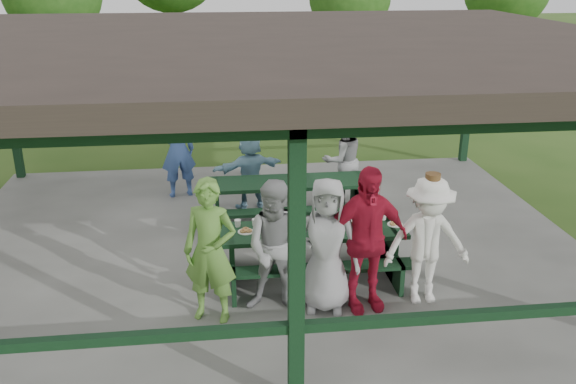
{
  "coord_description": "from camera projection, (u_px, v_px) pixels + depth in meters",
  "views": [
    {
      "loc": [
        -0.67,
        -8.8,
        4.3
      ],
      "look_at": [
        0.34,
        -0.3,
        1.07
      ],
      "focal_mm": 38.0,
      "sensor_mm": 36.0,
      "label": 1
    }
  ],
  "objects": [
    {
      "name": "contestant_grey_mid",
      "position": [
        326.0,
        245.0,
        7.62
      ],
      "size": [
        0.95,
        0.71,
        1.76
      ],
      "primitive_type": "imported",
      "rotation": [
        0.0,
        0.0,
        -0.18
      ],
      "color": "#98989A",
      "rests_on": "concrete_slab"
    },
    {
      "name": "farm_trailer",
      "position": [
        101.0,
        97.0,
        17.28
      ],
      "size": [
        4.03,
        2.71,
        1.43
      ],
      "rotation": [
        0.0,
        0.0,
        -0.41
      ],
      "color": "navy",
      "rests_on": "ground"
    },
    {
      "name": "pavilion_structure",
      "position": [
        262.0,
        47.0,
        8.65
      ],
      "size": [
        10.6,
        8.6,
        3.24
      ],
      "color": "black",
      "rests_on": "concrete_slab"
    },
    {
      "name": "pickup_truck",
      "position": [
        333.0,
        86.0,
        18.52
      ],
      "size": [
        5.67,
        2.84,
        1.54
      ],
      "primitive_type": "imported",
      "rotation": [
        0.0,
        0.0,
        1.52
      ],
      "color": "silver",
      "rests_on": "ground"
    },
    {
      "name": "concrete_slab",
      "position": [
        265.0,
        246.0,
        9.75
      ],
      "size": [
        10.0,
        8.0,
        0.1
      ],
      "primitive_type": "cube",
      "color": "#61615C",
      "rests_on": "ground"
    },
    {
      "name": "ground",
      "position": [
        265.0,
        248.0,
        9.77
      ],
      "size": [
        90.0,
        90.0,
        0.0
      ],
      "primitive_type": "plane",
      "color": "#2D4F18",
      "rests_on": "ground"
    },
    {
      "name": "spectator_lblue",
      "position": [
        250.0,
        170.0,
        10.91
      ],
      "size": [
        1.38,
        0.81,
        1.42
      ],
      "primitive_type": "imported",
      "rotation": [
        0.0,
        0.0,
        3.46
      ],
      "color": "#85B5CE",
      "rests_on": "concrete_slab"
    },
    {
      "name": "contestant_red",
      "position": [
        365.0,
        239.0,
        7.6
      ],
      "size": [
        1.19,
        0.64,
        1.92
      ],
      "primitive_type": "imported",
      "rotation": [
        0.0,
        0.0,
        0.16
      ],
      "color": "#AD152E",
      "rests_on": "concrete_slab"
    },
    {
      "name": "contestant_green",
      "position": [
        210.0,
        251.0,
        7.38
      ],
      "size": [
        0.78,
        0.63,
        1.84
      ],
      "primitive_type": "imported",
      "rotation": [
        0.0,
        0.0,
        -0.33
      ],
      "color": "#5F9539",
      "rests_on": "concrete_slab"
    },
    {
      "name": "spectator_blue",
      "position": [
        178.0,
        150.0,
        11.4
      ],
      "size": [
        0.74,
        0.58,
        1.8
      ],
      "primitive_type": "imported",
      "rotation": [
        0.0,
        0.0,
        3.39
      ],
      "color": "#3F5EA5",
      "rests_on": "concrete_slab"
    },
    {
      "name": "spectator_grey",
      "position": [
        342.0,
        160.0,
        11.12
      ],
      "size": [
        0.95,
        0.84,
        1.64
      ],
      "primitive_type": "imported",
      "rotation": [
        0.0,
        0.0,
        3.45
      ],
      "color": "gray",
      "rests_on": "concrete_slab"
    },
    {
      "name": "table_setting",
      "position": [
        322.0,
        225.0,
        8.45
      ],
      "size": [
        2.35,
        0.45,
        0.1
      ],
      "color": "white",
      "rests_on": "picnic_table_near"
    },
    {
      "name": "contestant_grey_left",
      "position": [
        278.0,
        248.0,
        7.57
      ],
      "size": [
        0.98,
        0.84,
        1.75
      ],
      "primitive_type": "imported",
      "rotation": [
        0.0,
        0.0,
        -0.23
      ],
      "color": "#949497",
      "rests_on": "concrete_slab"
    },
    {
      "name": "picnic_table_near",
      "position": [
        312.0,
        247.0,
        8.51
      ],
      "size": [
        2.59,
        1.39,
        0.75
      ],
      "color": "black",
      "rests_on": "concrete_slab"
    },
    {
      "name": "contestant_white_fedora",
      "position": [
        427.0,
        241.0,
        7.78
      ],
      "size": [
        1.14,
        0.68,
        1.78
      ],
      "rotation": [
        0.0,
        0.0,
        -0.04
      ],
      "color": "white",
      "rests_on": "concrete_slab"
    },
    {
      "name": "picnic_table_far",
      "position": [
        290.0,
        196.0,
        10.36
      ],
      "size": [
        2.83,
        1.39,
        0.75
      ],
      "color": "black",
      "rests_on": "concrete_slab"
    }
  ]
}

